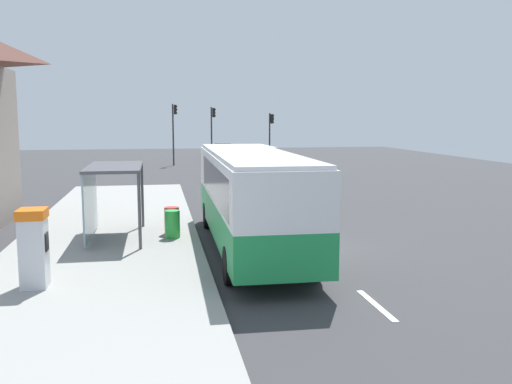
{
  "coord_description": "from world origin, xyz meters",
  "views": [
    {
      "loc": [
        -4.67,
        -17.87,
        4.33
      ],
      "look_at": [
        -1.0,
        2.93,
        1.5
      ],
      "focal_mm": 39.47,
      "sensor_mm": 36.0,
      "label": 1
    }
  ],
  "objects_px": {
    "recycling_bin_red": "(172,220)",
    "recycling_bin_green": "(172,224)",
    "bus": "(250,194)",
    "traffic_light_far_side": "(174,125)",
    "sedan_near": "(224,151)",
    "ticket_machine": "(34,247)",
    "sedan_far": "(231,154)",
    "traffic_light_median": "(213,127)",
    "white_van": "(255,159)",
    "bus_shelter": "(106,183)",
    "traffic_light_near_side": "(271,130)"
  },
  "relations": [
    {
      "from": "recycling_bin_green",
      "to": "traffic_light_far_side",
      "type": "height_order",
      "value": "traffic_light_far_side"
    },
    {
      "from": "recycling_bin_green",
      "to": "traffic_light_near_side",
      "type": "xyz_separation_m",
      "value": [
        9.7,
        30.68,
        2.45
      ]
    },
    {
      "from": "white_van",
      "to": "bus_shelter",
      "type": "relative_size",
      "value": 1.32
    },
    {
      "from": "bus",
      "to": "recycling_bin_green",
      "type": "distance_m",
      "value": 3.13
    },
    {
      "from": "bus",
      "to": "sedan_far",
      "type": "bearing_deg",
      "value": 83.51
    },
    {
      "from": "traffic_light_far_side",
      "to": "traffic_light_median",
      "type": "xyz_separation_m",
      "value": [
        3.5,
        0.8,
        -0.15
      ]
    },
    {
      "from": "recycling_bin_green",
      "to": "traffic_light_median",
      "type": "relative_size",
      "value": 0.18
    },
    {
      "from": "recycling_bin_green",
      "to": "traffic_light_median",
      "type": "bearing_deg",
      "value": 81.9
    },
    {
      "from": "white_van",
      "to": "sedan_near",
      "type": "relative_size",
      "value": 1.2
    },
    {
      "from": "sedan_near",
      "to": "ticket_machine",
      "type": "height_order",
      "value": "ticket_machine"
    },
    {
      "from": "bus",
      "to": "sedan_far",
      "type": "relative_size",
      "value": 2.5
    },
    {
      "from": "traffic_light_median",
      "to": "recycling_bin_green",
      "type": "bearing_deg",
      "value": -98.1
    },
    {
      "from": "bus",
      "to": "traffic_light_median",
      "type": "relative_size",
      "value": 2.12
    },
    {
      "from": "sedan_near",
      "to": "ticket_machine",
      "type": "distance_m",
      "value": 46.21
    },
    {
      "from": "recycling_bin_green",
      "to": "recycling_bin_red",
      "type": "bearing_deg",
      "value": 90.0
    },
    {
      "from": "recycling_bin_red",
      "to": "bus_shelter",
      "type": "height_order",
      "value": "bus_shelter"
    },
    {
      "from": "white_van",
      "to": "recycling_bin_red",
      "type": "bearing_deg",
      "value": -108.38
    },
    {
      "from": "sedan_far",
      "to": "bus",
      "type": "bearing_deg",
      "value": -96.49
    },
    {
      "from": "sedan_near",
      "to": "recycling_bin_green",
      "type": "bearing_deg",
      "value": -99.24
    },
    {
      "from": "sedan_near",
      "to": "recycling_bin_green",
      "type": "relative_size",
      "value": 4.64
    },
    {
      "from": "recycling_bin_red",
      "to": "recycling_bin_green",
      "type": "bearing_deg",
      "value": -90.0
    },
    {
      "from": "sedan_far",
      "to": "traffic_light_median",
      "type": "distance_m",
      "value": 3.6
    },
    {
      "from": "recycling_bin_red",
      "to": "traffic_light_far_side",
      "type": "relative_size",
      "value": 0.17
    },
    {
      "from": "bus",
      "to": "bus_shelter",
      "type": "relative_size",
      "value": 2.76
    },
    {
      "from": "sedan_far",
      "to": "bus_shelter",
      "type": "relative_size",
      "value": 1.1
    },
    {
      "from": "ticket_machine",
      "to": "bus_shelter",
      "type": "height_order",
      "value": "bus_shelter"
    },
    {
      "from": "traffic_light_near_side",
      "to": "recycling_bin_green",
      "type": "bearing_deg",
      "value": -107.55
    },
    {
      "from": "sedan_near",
      "to": "traffic_light_near_side",
      "type": "relative_size",
      "value": 0.95
    },
    {
      "from": "ticket_machine",
      "to": "traffic_light_near_side",
      "type": "bearing_deg",
      "value": 69.81
    },
    {
      "from": "bus",
      "to": "ticket_machine",
      "type": "bearing_deg",
      "value": -148.28
    },
    {
      "from": "traffic_light_median",
      "to": "sedan_far",
      "type": "bearing_deg",
      "value": 38.39
    },
    {
      "from": "traffic_light_near_side",
      "to": "traffic_light_median",
      "type": "bearing_deg",
      "value": 162.6
    },
    {
      "from": "traffic_light_far_side",
      "to": "recycling_bin_green",
      "type": "bearing_deg",
      "value": -91.99
    },
    {
      "from": "ticket_machine",
      "to": "bus",
      "type": "bearing_deg",
      "value": 31.72
    },
    {
      "from": "ticket_machine",
      "to": "traffic_light_median",
      "type": "height_order",
      "value": "traffic_light_median"
    },
    {
      "from": "traffic_light_median",
      "to": "bus_shelter",
      "type": "xyz_separation_m",
      "value": [
        -6.81,
        -31.94,
        -1.35
      ]
    },
    {
      "from": "recycling_bin_red",
      "to": "bus_shelter",
      "type": "distance_m",
      "value": 2.66
    },
    {
      "from": "sedan_far",
      "to": "traffic_light_far_side",
      "type": "relative_size",
      "value": 0.81
    },
    {
      "from": "bus",
      "to": "ticket_machine",
      "type": "distance_m",
      "value": 7.05
    },
    {
      "from": "sedan_far",
      "to": "bus_shelter",
      "type": "bearing_deg",
      "value": -104.6
    },
    {
      "from": "white_van",
      "to": "traffic_light_far_side",
      "type": "distance_m",
      "value": 12.88
    },
    {
      "from": "bus",
      "to": "traffic_light_near_side",
      "type": "height_order",
      "value": "traffic_light_near_side"
    },
    {
      "from": "recycling_bin_red",
      "to": "traffic_light_near_side",
      "type": "height_order",
      "value": "traffic_light_near_side"
    },
    {
      "from": "ticket_machine",
      "to": "recycling_bin_green",
      "type": "relative_size",
      "value": 2.04
    },
    {
      "from": "traffic_light_median",
      "to": "bus",
      "type": "bearing_deg",
      "value": -93.57
    },
    {
      "from": "recycling_bin_green",
      "to": "traffic_light_near_side",
      "type": "bearing_deg",
      "value": 72.45
    },
    {
      "from": "recycling_bin_green",
      "to": "bus",
      "type": "bearing_deg",
      "value": -30.85
    },
    {
      "from": "sedan_near",
      "to": "traffic_light_far_side",
      "type": "height_order",
      "value": "traffic_light_far_side"
    },
    {
      "from": "traffic_light_near_side",
      "to": "traffic_light_far_side",
      "type": "distance_m",
      "value": 8.66
    },
    {
      "from": "white_van",
      "to": "ticket_machine",
      "type": "xyz_separation_m",
      "value": [
        -9.88,
        -25.14,
        -0.17
      ]
    }
  ]
}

